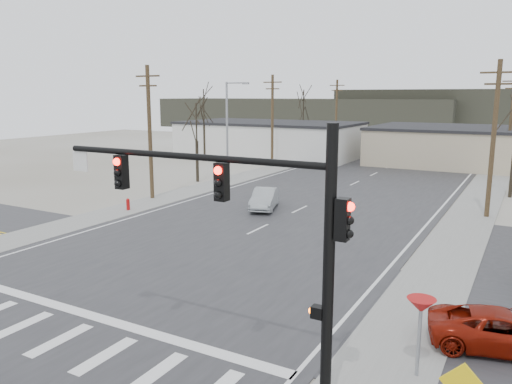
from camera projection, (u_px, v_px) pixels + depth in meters
The scene contains 24 objects.
ground at pixel (172, 271), 22.57m from camera, with size 140.00×140.00×0.00m, color #B8B8B4.
main_road at pixel (306, 207), 35.41m from camera, with size 18.00×110.00×0.05m, color #28282B.
cross_road at pixel (172, 270), 22.56m from camera, with size 90.00×10.00×0.04m, color #28282B.
sidewalk_left at pixel (219, 183), 44.78m from camera, with size 3.00×90.00×0.06m, color gray.
sidewalk_right at pixel (475, 209), 34.62m from camera, with size 3.00×90.00×0.06m, color gray.
traffic_signal_mast at pixel (258, 222), 12.58m from camera, with size 8.95×0.43×7.20m.
fire_hydrant at pixel (128, 204), 34.22m from camera, with size 0.24×0.24×0.87m.
yield_sign at pixel (421, 308), 13.66m from camera, with size 0.80×0.80×2.35m.
building_left_far at pixel (270, 139), 64.08m from camera, with size 22.30×12.30×4.50m.
building_right_far at pixel (495, 147), 55.06m from camera, with size 26.30×14.30×4.30m.
upole_left_b at pixel (150, 130), 37.36m from camera, with size 2.20×0.30×10.00m.
upole_left_c at pixel (272, 119), 54.50m from camera, with size 2.20×0.30×10.00m.
upole_left_d at pixel (336, 114), 71.63m from camera, with size 2.20×0.30×10.00m.
upole_right_a at pixel (494, 137), 31.48m from camera, with size 2.20×0.30×10.00m.
upole_right_b at pixel (511, 121), 50.33m from camera, with size 2.20×0.30×10.00m.
streetlight_main at pixel (229, 126), 45.62m from camera, with size 2.40×0.25×9.00m.
tree_left_near at pixel (196, 124), 44.94m from camera, with size 3.30×3.30×7.35m.
tree_left_far at pixel (303, 107), 67.49m from camera, with size 3.96×3.96×8.82m.
tree_left_mid at pixel (204, 108), 61.04m from camera, with size 3.96×3.96×8.82m.
hill_left at pixel (301, 114), 117.49m from camera, with size 70.00×18.00×7.00m, color #333026.
sedan_crossing at pixel (265, 199), 34.62m from camera, with size 1.50×4.29×1.41m, color #92999C.
car_far_a at pixel (428, 159), 55.56m from camera, with size 2.08×5.13×1.49m, color black.
car_far_b at pixel (388, 145), 71.72m from camera, with size 1.86×4.63×1.58m, color black.
car_parked_red at pixel (504, 331), 15.38m from camera, with size 2.06×4.47×1.24m, color maroon.
Camera 1 is at (13.80, -16.89, 7.81)m, focal length 35.00 mm.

